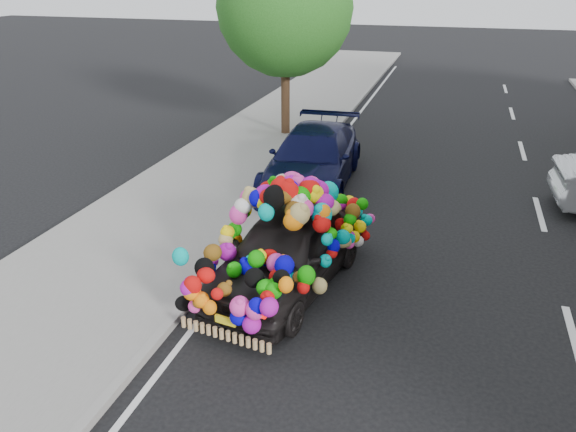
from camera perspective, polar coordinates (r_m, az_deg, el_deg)
name	(u,v)px	position (r m, az deg, el deg)	size (l,w,h in m)	color
ground	(338,304)	(9.43, 5.07, -8.94)	(100.00, 100.00, 0.00)	black
sidewalk	(110,265)	(10.94, -17.59, -4.77)	(4.00, 60.00, 0.12)	gray
kerb	(207,280)	(10.04, -8.22, -6.48)	(0.15, 60.00, 0.13)	gray
lane_markings	(575,342)	(9.55, 27.14, -11.35)	(6.00, 50.00, 0.01)	silver
tree_near_sidewalk	(285,7)	(18.12, -0.28, 20.48)	(4.20, 4.20, 6.13)	#332114
plush_art_car	(288,232)	(9.46, -0.01, -1.64)	(2.63, 4.45, 2.01)	black
navy_sedan	(313,158)	(14.20, 2.54, 5.87)	(2.00, 4.92, 1.43)	black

